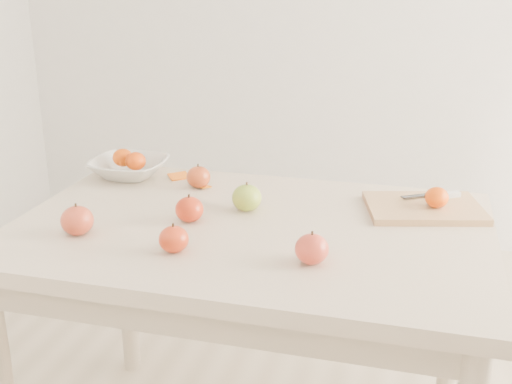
# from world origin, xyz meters

# --- Properties ---
(table) EXTENTS (1.20, 0.80, 0.75)m
(table) POSITION_xyz_m (0.00, 0.00, 0.65)
(table) COLOR beige
(table) RESTS_ON ground
(cutting_board) EXTENTS (0.34, 0.29, 0.02)m
(cutting_board) POSITION_xyz_m (0.42, 0.21, 0.76)
(cutting_board) COLOR tan
(cutting_board) RESTS_ON table
(board_tangerine) EXTENTS (0.06, 0.06, 0.05)m
(board_tangerine) POSITION_xyz_m (0.45, 0.20, 0.80)
(board_tangerine) COLOR #E35D08
(board_tangerine) RESTS_ON cutting_board
(fruit_bowl) EXTENTS (0.23, 0.23, 0.06)m
(fruit_bowl) POSITION_xyz_m (-0.47, 0.28, 0.78)
(fruit_bowl) COLOR silver
(fruit_bowl) RESTS_ON table
(bowl_tangerine_near) EXTENTS (0.06, 0.06, 0.06)m
(bowl_tangerine_near) POSITION_xyz_m (-0.49, 0.29, 0.81)
(bowl_tangerine_near) COLOR #DD6107
(bowl_tangerine_near) RESTS_ON fruit_bowl
(bowl_tangerine_far) EXTENTS (0.06, 0.06, 0.06)m
(bowl_tangerine_far) POSITION_xyz_m (-0.44, 0.26, 0.81)
(bowl_tangerine_far) COLOR red
(bowl_tangerine_far) RESTS_ON fruit_bowl
(orange_peel_a) EXTENTS (0.07, 0.07, 0.01)m
(orange_peel_a) POSITION_xyz_m (-0.32, 0.30, 0.75)
(orange_peel_a) COLOR #DD5E0F
(orange_peel_a) RESTS_ON table
(orange_peel_b) EXTENTS (0.06, 0.05, 0.01)m
(orange_peel_b) POSITION_xyz_m (-0.22, 0.24, 0.75)
(orange_peel_b) COLOR #C6640D
(orange_peel_b) RESTS_ON table
(paring_knife) EXTENTS (0.16, 0.09, 0.01)m
(paring_knife) POSITION_xyz_m (0.47, 0.28, 0.78)
(paring_knife) COLOR silver
(paring_knife) RESTS_ON cutting_board
(apple_green) EXTENTS (0.08, 0.08, 0.07)m
(apple_green) POSITION_xyz_m (-0.04, 0.09, 0.79)
(apple_green) COLOR olive
(apple_green) RESTS_ON table
(apple_red_a) EXTENTS (0.07, 0.07, 0.06)m
(apple_red_a) POSITION_xyz_m (-0.23, 0.24, 0.78)
(apple_red_a) COLOR maroon
(apple_red_a) RESTS_ON table
(apple_red_c) EXTENTS (0.07, 0.07, 0.06)m
(apple_red_c) POSITION_xyz_m (-0.13, -0.21, 0.78)
(apple_red_c) COLOR #A10F0A
(apple_red_c) RESTS_ON table
(apple_red_e) EXTENTS (0.08, 0.08, 0.07)m
(apple_red_e) POSITION_xyz_m (0.19, -0.18, 0.78)
(apple_red_e) COLOR maroon
(apple_red_e) RESTS_ON table
(apple_red_b) EXTENTS (0.07, 0.07, 0.07)m
(apple_red_b) POSITION_xyz_m (-0.16, -0.02, 0.78)
(apple_red_b) COLOR maroon
(apple_red_b) RESTS_ON table
(apple_red_d) EXTENTS (0.08, 0.08, 0.07)m
(apple_red_d) POSITION_xyz_m (-0.39, -0.17, 0.79)
(apple_red_d) COLOR #9D2D1D
(apple_red_d) RESTS_ON table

